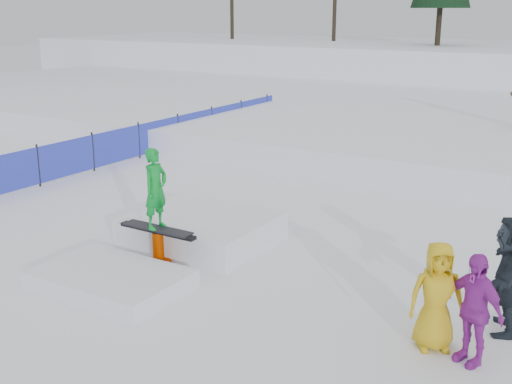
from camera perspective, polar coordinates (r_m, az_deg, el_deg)
The scene contains 7 objects.
ground at distance 11.08m, azimuth -7.72°, elevation -7.55°, with size 120.00×120.00×0.00m, color white.
snow_midrise at distance 24.99m, azimuth 16.16°, elevation 6.19°, with size 50.00×18.00×0.80m, color white.
safety_fence at distance 19.79m, azimuth -10.37°, elevation 4.55°, with size 0.05×16.00×1.10m.
spectator_purple at distance 8.68m, azimuth 18.77°, elevation -9.80°, with size 0.88×0.37×1.50m, color purple.
spectator_yellow at distance 8.88m, azimuth 15.76°, elevation -8.90°, with size 0.73×0.48×1.50m, color gold.
spectator_dark at distance 9.61m, azimuth 21.70°, elevation -6.83°, with size 1.59×0.51×1.71m, color #1E2731.
jib_rail_feature at distance 11.96m, azimuth -6.90°, elevation -4.13°, with size 2.60×4.40×2.11m.
Camera 1 is at (6.53, -7.79, 4.41)m, focal length 45.00 mm.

